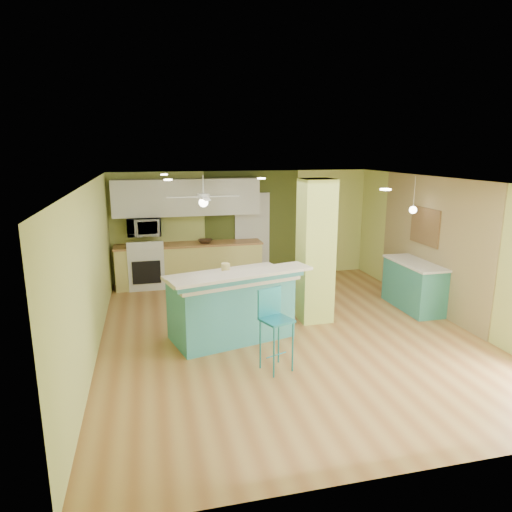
# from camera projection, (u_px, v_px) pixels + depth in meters

# --- Properties ---
(floor) EXTENTS (6.00, 7.00, 0.01)m
(floor) POSITION_uv_depth(u_px,v_px,m) (287.00, 333.00, 7.60)
(floor) COLOR #9B6436
(floor) RESTS_ON ground
(ceiling) EXTENTS (6.00, 7.00, 0.01)m
(ceiling) POSITION_uv_depth(u_px,v_px,m) (290.00, 181.00, 7.02)
(ceiling) COLOR white
(ceiling) RESTS_ON wall_back
(wall_back) EXTENTS (6.00, 0.01, 2.50)m
(wall_back) POSITION_uv_depth(u_px,v_px,m) (243.00, 225.00, 10.63)
(wall_back) COLOR #C4CE6E
(wall_back) RESTS_ON floor
(wall_front) EXTENTS (6.00, 0.01, 2.50)m
(wall_front) POSITION_uv_depth(u_px,v_px,m) (408.00, 353.00, 3.99)
(wall_front) COLOR #C4CE6E
(wall_front) RESTS_ON floor
(wall_left) EXTENTS (0.01, 7.00, 2.50)m
(wall_left) POSITION_uv_depth(u_px,v_px,m) (91.00, 271.00, 6.63)
(wall_left) COLOR #C4CE6E
(wall_left) RESTS_ON floor
(wall_right) EXTENTS (0.01, 7.00, 2.50)m
(wall_right) POSITION_uv_depth(u_px,v_px,m) (452.00, 250.00, 7.99)
(wall_right) COLOR #C4CE6E
(wall_right) RESTS_ON floor
(wood_panel) EXTENTS (0.02, 3.40, 2.50)m
(wood_panel) POSITION_uv_depth(u_px,v_px,m) (431.00, 244.00, 8.55)
(wood_panel) COLOR #8C7750
(wood_panel) RESTS_ON floor
(olive_accent) EXTENTS (2.20, 0.02, 2.50)m
(olive_accent) POSITION_uv_depth(u_px,v_px,m) (252.00, 225.00, 10.66)
(olive_accent) COLOR #424C1E
(olive_accent) RESTS_ON floor
(interior_door) EXTENTS (0.82, 0.05, 2.00)m
(interior_door) POSITION_uv_depth(u_px,v_px,m) (252.00, 236.00, 10.69)
(interior_door) COLOR silver
(interior_door) RESTS_ON floor
(column) EXTENTS (0.55, 0.55, 2.50)m
(column) POSITION_uv_depth(u_px,v_px,m) (315.00, 251.00, 7.93)
(column) COLOR #C2D462
(column) RESTS_ON floor
(kitchen_run) EXTENTS (3.25, 0.63, 0.94)m
(kitchen_run) POSITION_uv_depth(u_px,v_px,m) (190.00, 264.00, 10.22)
(kitchen_run) COLOR #D5CA6F
(kitchen_run) RESTS_ON floor
(stove) EXTENTS (0.76, 0.66, 1.08)m
(stove) POSITION_uv_depth(u_px,v_px,m) (146.00, 267.00, 10.00)
(stove) COLOR white
(stove) RESTS_ON floor
(upper_cabinets) EXTENTS (3.20, 0.34, 0.80)m
(upper_cabinets) POSITION_uv_depth(u_px,v_px,m) (187.00, 197.00, 10.00)
(upper_cabinets) COLOR silver
(upper_cabinets) RESTS_ON wall_back
(microwave) EXTENTS (0.70, 0.48, 0.39)m
(microwave) POSITION_uv_depth(u_px,v_px,m) (144.00, 227.00, 9.81)
(microwave) COLOR silver
(microwave) RESTS_ON wall_back
(ceiling_fan) EXTENTS (1.41, 1.41, 0.61)m
(ceiling_fan) POSITION_uv_depth(u_px,v_px,m) (203.00, 197.00, 8.76)
(ceiling_fan) COLOR white
(ceiling_fan) RESTS_ON ceiling
(pendant_lamp) EXTENTS (0.14, 0.14, 0.69)m
(pendant_lamp) POSITION_uv_depth(u_px,v_px,m) (413.00, 210.00, 8.47)
(pendant_lamp) COLOR white
(pendant_lamp) RESTS_ON ceiling
(wall_decor) EXTENTS (0.03, 0.90, 0.70)m
(wall_decor) POSITION_uv_depth(u_px,v_px,m) (425.00, 226.00, 8.67)
(wall_decor) COLOR brown
(wall_decor) RESTS_ON wood_panel
(peninsula) EXTENTS (2.32, 1.67, 1.19)m
(peninsula) POSITION_uv_depth(u_px,v_px,m) (231.00, 305.00, 7.29)
(peninsula) COLOR teal
(peninsula) RESTS_ON floor
(bar_stool) EXTENTS (0.49, 0.49, 1.14)m
(bar_stool) POSITION_uv_depth(u_px,v_px,m) (273.00, 316.00, 6.21)
(bar_stool) COLOR teal
(bar_stool) RESTS_ON floor
(side_counter) EXTENTS (0.60, 1.41, 0.91)m
(side_counter) POSITION_uv_depth(u_px,v_px,m) (414.00, 285.00, 8.68)
(side_counter) COLOR teal
(side_counter) RESTS_ON floor
(fruit_bowl) EXTENTS (0.37, 0.37, 0.08)m
(fruit_bowl) POSITION_uv_depth(u_px,v_px,m) (205.00, 241.00, 10.14)
(fruit_bowl) COLOR #3B2618
(fruit_bowl) RESTS_ON kitchen_run
(canister) EXTENTS (0.14, 0.14, 0.19)m
(canister) POSITION_uv_depth(u_px,v_px,m) (226.00, 269.00, 7.22)
(canister) COLOR yellow
(canister) RESTS_ON peninsula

